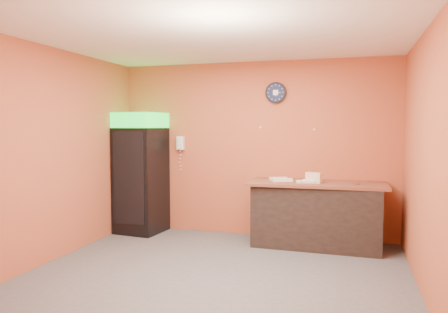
% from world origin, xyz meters
% --- Properties ---
extents(floor, '(4.50, 4.50, 0.00)m').
position_xyz_m(floor, '(0.00, 0.00, 0.00)').
color(floor, '#47474C').
rests_on(floor, ground).
extents(back_wall, '(4.50, 0.02, 2.80)m').
position_xyz_m(back_wall, '(0.00, 2.00, 1.40)').
color(back_wall, '#B34E32').
rests_on(back_wall, floor).
extents(left_wall, '(0.02, 4.00, 2.80)m').
position_xyz_m(left_wall, '(-2.25, 0.00, 1.40)').
color(left_wall, '#B34E32').
rests_on(left_wall, floor).
extents(right_wall, '(0.02, 4.00, 2.80)m').
position_xyz_m(right_wall, '(2.25, 0.00, 1.40)').
color(right_wall, '#B34E32').
rests_on(right_wall, floor).
extents(ceiling, '(4.50, 4.00, 0.02)m').
position_xyz_m(ceiling, '(0.00, 0.00, 2.80)').
color(ceiling, white).
rests_on(ceiling, back_wall).
extents(beverage_cooler, '(0.77, 0.78, 1.99)m').
position_xyz_m(beverage_cooler, '(-1.85, 1.61, 0.97)').
color(beverage_cooler, black).
rests_on(beverage_cooler, floor).
extents(prep_counter, '(1.84, 0.86, 0.91)m').
position_xyz_m(prep_counter, '(1.04, 1.60, 0.45)').
color(prep_counter, black).
rests_on(prep_counter, floor).
extents(wall_clock, '(0.33, 0.06, 0.33)m').
position_xyz_m(wall_clock, '(0.35, 1.97, 2.30)').
color(wall_clock, black).
rests_on(wall_clock, back_wall).
extents(wall_phone, '(0.12, 0.11, 0.23)m').
position_xyz_m(wall_phone, '(-1.26, 1.95, 1.48)').
color(wall_phone, white).
rests_on(wall_phone, back_wall).
extents(butcher_paper, '(1.99, 0.90, 0.04)m').
position_xyz_m(butcher_paper, '(1.04, 1.60, 0.93)').
color(butcher_paper, brown).
rests_on(butcher_paper, prep_counter).
extents(sub_roll_stack, '(0.25, 0.17, 0.15)m').
position_xyz_m(sub_roll_stack, '(0.99, 1.51, 1.02)').
color(sub_roll_stack, beige).
rests_on(sub_roll_stack, butcher_paper).
extents(wrapped_sandwich_left, '(0.32, 0.22, 0.04)m').
position_xyz_m(wrapped_sandwich_left, '(0.53, 1.53, 0.97)').
color(wrapped_sandwich_left, silver).
rests_on(wrapped_sandwich_left, butcher_paper).
extents(wrapped_sandwich_mid, '(0.27, 0.17, 0.04)m').
position_xyz_m(wrapped_sandwich_mid, '(0.88, 1.45, 0.97)').
color(wrapped_sandwich_mid, silver).
rests_on(wrapped_sandwich_mid, butcher_paper).
extents(wrapped_sandwich_right, '(0.29, 0.20, 0.04)m').
position_xyz_m(wrapped_sandwich_right, '(0.44, 1.71, 0.97)').
color(wrapped_sandwich_right, silver).
rests_on(wrapped_sandwich_right, butcher_paper).
extents(kitchen_tool, '(0.05, 0.05, 0.05)m').
position_xyz_m(kitchen_tool, '(0.95, 1.71, 0.98)').
color(kitchen_tool, silver).
rests_on(kitchen_tool, butcher_paper).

